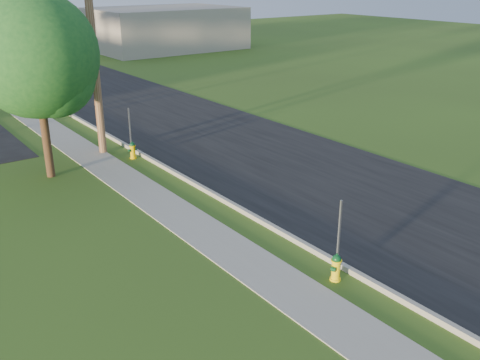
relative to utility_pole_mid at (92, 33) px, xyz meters
name	(u,v)px	position (x,y,z in m)	size (l,w,h in m)	color
road	(304,173)	(5.10, -7.00, -4.94)	(8.00, 120.00, 0.02)	black
curb	(217,196)	(1.10, -7.00, -4.88)	(0.15, 120.00, 0.15)	gray
sidewalk	(172,210)	(-0.65, -7.00, -4.94)	(1.50, 120.00, 0.03)	gray
utility_pole_mid	(92,33)	(0.00, 0.00, 0.00)	(1.40, 0.32, 9.80)	brown
sign_post_near	(339,237)	(0.85, -12.80, -3.95)	(0.05, 0.04, 2.00)	gray
sign_post_mid	(130,132)	(0.85, -1.00, -3.95)	(0.05, 0.04, 2.00)	gray
sign_post_far	(39,85)	(0.85, 11.20, -3.95)	(0.05, 0.04, 2.00)	gray
distant_building	(165,28)	(18.60, 28.00, -2.95)	(14.00, 10.00, 4.00)	#9E9487
tree_verge	(39,60)	(-2.63, -1.62, -0.64)	(4.42, 4.42, 6.70)	#362214
hydrant_near	(336,267)	(0.55, -13.05, -4.59)	(0.38, 0.34, 0.74)	yellow
hydrant_mid	(133,150)	(0.68, -1.48, -4.60)	(0.38, 0.33, 0.73)	#FCC500
hydrant_far	(59,107)	(0.79, 7.72, -4.59)	(0.38, 0.34, 0.74)	#E4C001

